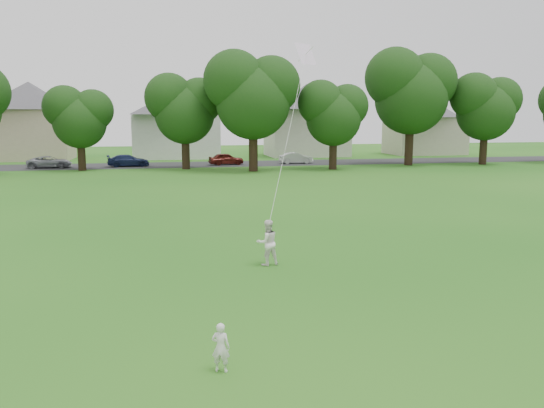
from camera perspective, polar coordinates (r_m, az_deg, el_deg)
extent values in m
plane|color=#1B5A14|center=(13.26, -4.07, -11.43)|extent=(160.00, 160.00, 0.00)
cube|color=#2D2D30|center=(54.53, -9.93, 4.18)|extent=(90.00, 7.00, 0.01)
imported|color=silver|center=(10.21, -5.54, -15.09)|extent=(0.41, 0.34, 0.95)
imported|color=white|center=(16.98, -0.50, -4.16)|extent=(0.82, 0.69, 1.48)
plane|color=white|center=(22.11, 3.65, 15.81)|extent=(1.10, 0.85, 0.88)
cylinder|color=white|center=(19.24, 1.81, 7.64)|extent=(0.01, 0.01, 8.33)
cylinder|color=black|center=(50.71, -19.80, 5.06)|extent=(0.69, 0.69, 2.93)
cylinder|color=black|center=(49.77, -9.27, 5.67)|extent=(0.73, 0.73, 3.38)
cylinder|color=black|center=(47.14, -2.03, 6.02)|extent=(0.79, 0.79, 4.09)
cylinder|color=black|center=(49.21, 6.58, 5.55)|extent=(0.71, 0.71, 3.14)
cylinder|color=black|center=(55.02, 14.53, 6.39)|extent=(0.82, 0.82, 4.46)
cylinder|color=black|center=(58.28, 21.78, 5.73)|extent=(0.74, 0.74, 3.56)
imported|color=gray|center=(54.50, -22.80, 4.19)|extent=(4.09, 2.03, 1.11)
imported|color=#141D3F|center=(53.57, -15.21, 4.53)|extent=(4.15, 2.04, 1.16)
imported|color=#5C1912|center=(53.83, -4.95, 4.86)|extent=(3.67, 1.87, 1.20)
imported|color=#B3B3B3|center=(55.15, 2.60, 4.96)|extent=(3.48, 1.29, 1.14)
cube|color=#C1AD91|center=(65.93, -24.42, 6.78)|extent=(8.38, 6.57, 5.60)
pyramid|color=#4E4C51|center=(66.03, -24.76, 11.88)|extent=(12.08, 12.08, 3.08)
cube|color=white|center=(64.37, -10.28, 7.18)|extent=(9.88, 6.83, 5.08)
pyramid|color=#4E4C51|center=(64.41, -10.42, 11.93)|extent=(14.25, 14.25, 2.80)
cube|color=beige|center=(66.70, 3.71, 7.65)|extent=(9.53, 6.97, 5.72)
pyramid|color=#4E4C51|center=(66.80, 3.77, 12.80)|extent=(13.75, 13.75, 3.14)
cube|color=beige|center=(72.59, 16.08, 7.07)|extent=(9.19, 6.34, 4.79)
pyramid|color=#4E4C51|center=(72.61, 16.26, 11.04)|extent=(13.25, 13.25, 2.63)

